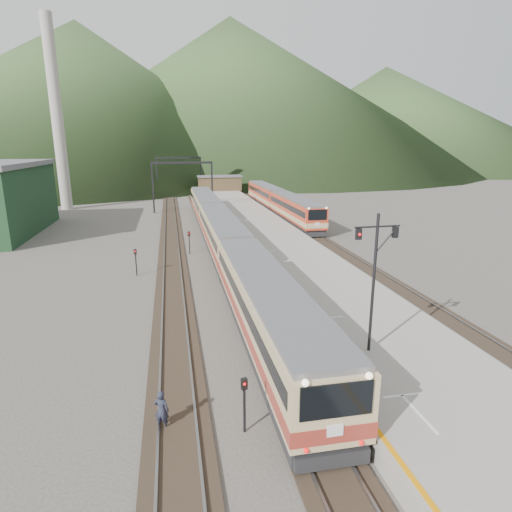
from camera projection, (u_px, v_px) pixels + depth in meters
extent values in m
plane|color=#47423D|center=(303.00, 417.00, 17.24)|extent=(400.00, 400.00, 0.00)
cube|color=black|center=(210.00, 229.00, 55.17)|extent=(2.60, 200.00, 0.12)
cube|color=slate|center=(205.00, 228.00, 55.01)|extent=(0.10, 200.00, 0.14)
cube|color=slate|center=(216.00, 228.00, 55.28)|extent=(0.10, 200.00, 0.14)
cube|color=black|center=(171.00, 230.00, 54.22)|extent=(2.60, 200.00, 0.12)
cube|color=slate|center=(165.00, 229.00, 54.06)|extent=(0.10, 200.00, 0.14)
cube|color=slate|center=(177.00, 229.00, 54.33)|extent=(0.10, 200.00, 0.14)
cube|color=black|center=(296.00, 225.00, 57.34)|extent=(2.60, 200.00, 0.12)
cube|color=slate|center=(291.00, 225.00, 57.18)|extent=(0.10, 200.00, 0.14)
cube|color=slate|center=(301.00, 224.00, 57.45)|extent=(0.10, 200.00, 0.14)
cube|color=gray|center=(256.00, 226.00, 54.22)|extent=(8.00, 100.00, 1.00)
cube|color=black|center=(153.00, 188.00, 66.97)|extent=(0.25, 0.25, 8.00)
cube|color=black|center=(212.00, 187.00, 68.73)|extent=(0.25, 0.25, 8.00)
cube|color=black|center=(182.00, 163.00, 66.89)|extent=(9.30, 0.22, 0.35)
cube|color=black|center=(157.00, 176.00, 90.69)|extent=(0.25, 0.25, 8.00)
cube|color=black|center=(201.00, 176.00, 92.44)|extent=(0.25, 0.25, 8.00)
cube|color=black|center=(178.00, 158.00, 90.60)|extent=(9.30, 0.22, 0.35)
cylinder|color=#9E998E|center=(57.00, 116.00, 68.08)|extent=(1.80, 1.80, 30.00)
cube|color=#4C3B25|center=(220.00, 184.00, 91.67)|extent=(9.00, 4.00, 2.80)
cube|color=slate|center=(219.00, 176.00, 91.28)|extent=(9.40, 4.40, 0.30)
cone|color=#294820|center=(82.00, 97.00, 182.27)|extent=(180.00, 180.00, 60.00)
cone|color=#294820|center=(231.00, 93.00, 231.52)|extent=(220.00, 220.00, 75.00)
cone|color=#294820|center=(383.00, 116.00, 230.84)|extent=(160.00, 160.00, 50.00)
cube|color=tan|center=(267.00, 308.00, 23.14)|extent=(2.97, 19.95, 3.62)
cube|color=tan|center=(222.00, 233.00, 42.54)|extent=(2.97, 19.95, 3.62)
cube|color=tan|center=(205.00, 205.00, 61.93)|extent=(2.97, 19.95, 3.62)
cube|color=#B53921|center=(295.00, 211.00, 57.47)|extent=(2.68, 18.00, 3.27)
cube|color=#B53921|center=(265.00, 196.00, 75.02)|extent=(2.68, 18.00, 3.27)
cylinder|color=black|center=(373.00, 285.00, 19.82)|extent=(0.14, 0.14, 6.67)
cube|color=black|center=(378.00, 227.00, 19.13)|extent=(2.20, 0.13, 0.07)
cube|color=black|center=(359.00, 234.00, 19.01)|extent=(0.25, 0.19, 0.50)
cube|color=black|center=(395.00, 232.00, 19.40)|extent=(0.25, 0.19, 0.50)
cylinder|color=black|center=(244.00, 409.00, 16.10)|extent=(0.10, 0.10, 2.00)
cube|color=black|center=(244.00, 384.00, 15.83)|extent=(0.26, 0.23, 0.45)
cylinder|color=black|center=(189.00, 244.00, 42.49)|extent=(0.10, 0.10, 2.00)
cube|color=black|center=(189.00, 234.00, 42.23)|extent=(0.26, 0.22, 0.45)
cylinder|color=black|center=(136.00, 264.00, 35.45)|extent=(0.10, 0.10, 2.00)
cube|color=black|center=(135.00, 252.00, 35.18)|extent=(0.23, 0.17, 0.45)
imported|color=#202232|center=(162.00, 410.00, 16.34)|extent=(0.69, 0.58, 1.61)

